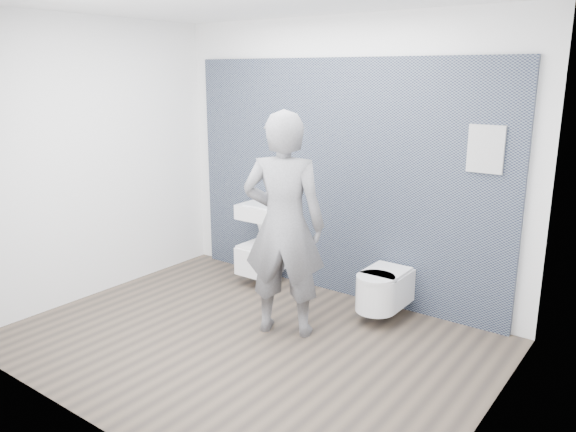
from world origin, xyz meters
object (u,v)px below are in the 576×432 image
Objects in this scene: washbasin at (264,212)px; toilet_square at (262,256)px; visitor at (284,225)px; toilet_rounded at (382,289)px.

washbasin is 0.79× the size of toilet_square.
washbasin is at bearing -67.05° from visitor.
washbasin reaches higher than toilet_square.
toilet_square is at bearing -65.27° from visitor.
visitor reaches higher than washbasin.
visitor is (0.92, -0.87, 0.19)m from washbasin.
visitor is at bearing -41.78° from toilet_square.
visitor is at bearing -43.56° from washbasin.
washbasin is at bearing 90.00° from toilet_square.
toilet_square is 1.06× the size of toilet_rounded.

